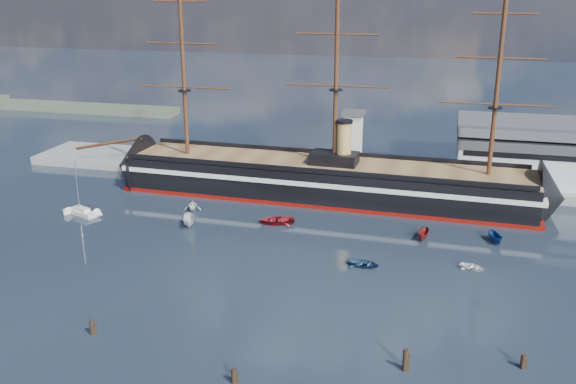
# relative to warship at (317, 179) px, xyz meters

# --- Properties ---
(ground) EXTENTS (600.00, 600.00, 0.00)m
(ground) POSITION_rel_warship_xyz_m (2.65, -20.00, -4.04)
(ground) COLOR black
(ground) RESTS_ON ground
(quay) EXTENTS (180.00, 18.00, 2.00)m
(quay) POSITION_rel_warship_xyz_m (12.65, 16.00, -4.04)
(quay) COLOR slate
(quay) RESTS_ON ground
(quay_tower) EXTENTS (5.00, 5.00, 15.00)m
(quay_tower) POSITION_rel_warship_xyz_m (5.65, 13.00, 5.72)
(quay_tower) COLOR silver
(quay_tower) RESTS_ON ground
(shoreline) EXTENTS (120.00, 10.00, 4.00)m
(shoreline) POSITION_rel_warship_xyz_m (-136.58, 75.00, -2.59)
(shoreline) COLOR #3F4C38
(shoreline) RESTS_ON ground
(warship) EXTENTS (113.13, 19.09, 53.94)m
(warship) POSITION_rel_warship_xyz_m (0.00, 0.00, 0.00)
(warship) COLOR black
(warship) RESTS_ON ground
(sailboat) EXTENTS (7.37, 4.76, 11.40)m
(sailboat) POSITION_rel_warship_xyz_m (-43.92, -23.35, -3.31)
(sailboat) COLOR silver
(sailboat) RESTS_ON ground
(motorboat_a) EXTENTS (6.86, 4.74, 2.58)m
(motorboat_a) POSITION_rel_warship_xyz_m (-20.27, -23.87, -4.04)
(motorboat_a) COLOR silver
(motorboat_a) RESTS_ON ground
(motorboat_b) EXTENTS (1.92, 3.56, 1.57)m
(motorboat_b) POSITION_rel_warship_xyz_m (15.15, -33.88, -4.04)
(motorboat_b) COLOR navy
(motorboat_b) RESTS_ON ground
(motorboat_c) EXTENTS (5.83, 2.70, 2.25)m
(motorboat_c) POSITION_rel_warship_xyz_m (24.20, -19.32, -4.04)
(motorboat_c) COLOR maroon
(motorboat_c) RESTS_ON ground
(motorboat_d) EXTENTS (7.13, 4.65, 2.41)m
(motorboat_d) POSITION_rel_warship_xyz_m (-23.17, -15.04, -4.04)
(motorboat_d) COLOR silver
(motorboat_d) RESTS_ON ground
(motorboat_e) EXTENTS (1.94, 2.88, 1.25)m
(motorboat_e) POSITION_rel_warship_xyz_m (32.79, -30.59, -4.04)
(motorboat_e) COLOR white
(motorboat_e) RESTS_ON ground
(motorboat_f) EXTENTS (5.89, 3.85, 2.21)m
(motorboat_f) POSITION_rel_warship_xyz_m (36.98, -17.60, -4.04)
(motorboat_f) COLOR navy
(motorboat_f) RESTS_ON ground
(motorboat_g) EXTENTS (3.11, 4.73, 2.05)m
(motorboat_g) POSITION_rel_warship_xyz_m (-4.23, -18.23, -4.04)
(motorboat_g) COLOR maroon
(motorboat_g) RESTS_ON ground
(piling_near_left) EXTENTS (0.64, 0.64, 2.85)m
(piling_near_left) POSITION_rel_warship_xyz_m (-17.08, -64.61, -4.04)
(piling_near_left) COLOR black
(piling_near_left) RESTS_ON ground
(piling_near_mid) EXTENTS (0.64, 0.64, 2.58)m
(piling_near_mid) POSITION_rel_warship_xyz_m (4.94, -70.26, -4.04)
(piling_near_mid) COLOR black
(piling_near_mid) RESTS_ON ground
(piling_near_right) EXTENTS (0.64, 0.64, 3.63)m
(piling_near_right) POSITION_rel_warship_xyz_m (24.30, -62.62, -4.04)
(piling_near_right) COLOR black
(piling_near_right) RESTS_ON ground
(piling_far_right) EXTENTS (0.64, 0.64, 2.64)m
(piling_far_right) POSITION_rel_warship_xyz_m (38.28, -58.58, -4.04)
(piling_far_right) COLOR black
(piling_far_right) RESTS_ON ground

